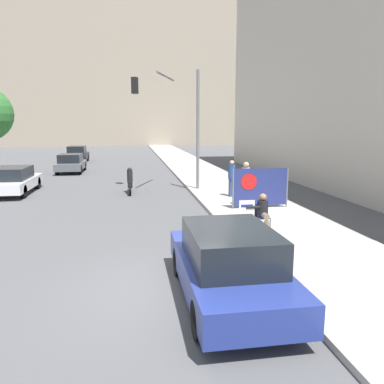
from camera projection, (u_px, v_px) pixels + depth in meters
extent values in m
plane|color=#4F4F51|center=(177.00, 289.00, 7.86)|extent=(160.00, 160.00, 0.00)
cube|color=#A8A399|center=(213.00, 181.00, 23.06)|extent=(3.93, 90.00, 0.14)
cube|color=gray|center=(122.00, 51.00, 67.54)|extent=(52.00, 12.00, 33.75)
cylinder|color=#474C56|center=(259.00, 227.00, 11.39)|extent=(0.03, 0.03, 0.45)
cylinder|color=#474C56|center=(270.00, 226.00, 11.45)|extent=(0.03, 0.03, 0.45)
cylinder|color=#474C56|center=(255.00, 224.00, 11.75)|extent=(0.03, 0.03, 0.45)
cylinder|color=#474C56|center=(266.00, 223.00, 11.81)|extent=(0.03, 0.03, 0.45)
cube|color=navy|center=(263.00, 218.00, 11.56)|extent=(0.40, 0.40, 0.02)
cube|color=navy|center=(261.00, 210.00, 11.71)|extent=(0.40, 0.02, 0.38)
cylinder|color=#756651|center=(265.00, 216.00, 11.38)|extent=(0.18, 0.42, 0.18)
cylinder|color=#756651|center=(267.00, 228.00, 11.24)|extent=(0.16, 0.16, 0.45)
cube|color=black|center=(267.00, 234.00, 11.21)|extent=(0.20, 0.28, 0.10)
cylinder|color=black|center=(263.00, 209.00, 11.54)|extent=(0.34, 0.34, 0.52)
sphere|color=#936B4C|center=(263.00, 197.00, 11.47)|extent=(0.22, 0.22, 0.22)
cylinder|color=black|center=(253.00, 207.00, 11.40)|extent=(0.45, 0.09, 0.09)
cube|color=white|center=(247.00, 206.00, 11.36)|extent=(0.49, 0.02, 0.34)
cube|color=navy|center=(247.00, 206.00, 11.34)|extent=(0.37, 0.01, 0.08)
cylinder|color=#334775|center=(245.00, 196.00, 15.31)|extent=(0.28, 0.28, 0.89)
cylinder|color=#9E9EA3|center=(246.00, 176.00, 15.17)|extent=(0.34, 0.34, 0.70)
sphere|color=tan|center=(246.00, 165.00, 15.09)|extent=(0.23, 0.23, 0.23)
cylinder|color=#334775|center=(231.00, 188.00, 17.48)|extent=(0.28, 0.28, 0.82)
cylinder|color=navy|center=(232.00, 172.00, 17.35)|extent=(0.34, 0.34, 0.65)
sphere|color=tan|center=(232.00, 163.00, 17.27)|extent=(0.22, 0.22, 0.22)
cylinder|color=slate|center=(233.00, 189.00, 14.79)|extent=(0.06, 0.06, 1.60)
cylinder|color=slate|center=(287.00, 187.00, 15.15)|extent=(0.06, 0.06, 1.60)
cube|color=navy|center=(260.00, 187.00, 14.96)|extent=(2.26, 0.02, 1.50)
cylinder|color=red|center=(249.00, 182.00, 14.82)|extent=(0.66, 0.01, 0.66)
cylinder|color=slate|center=(198.00, 130.00, 19.29)|extent=(0.16, 0.16, 6.06)
cylinder|color=slate|center=(166.00, 76.00, 19.11)|extent=(1.22, 3.19, 0.11)
cube|color=black|center=(135.00, 85.00, 19.48)|extent=(0.38, 0.38, 0.84)
sphere|color=green|center=(135.00, 91.00, 19.53)|extent=(0.18, 0.18, 0.18)
cube|color=navy|center=(227.00, 272.00, 7.37)|extent=(1.81, 4.26, 0.56)
cube|color=black|center=(230.00, 245.00, 7.10)|extent=(1.55, 2.22, 0.65)
cylinder|color=black|center=(179.00, 262.00, 8.57)|extent=(0.22, 0.64, 0.64)
cylinder|color=black|center=(246.00, 258.00, 8.82)|extent=(0.22, 0.64, 0.64)
cylinder|color=black|center=(200.00, 320.00, 6.00)|extent=(0.22, 0.64, 0.64)
cylinder|color=black|center=(293.00, 312.00, 6.25)|extent=(0.22, 0.64, 0.64)
cube|color=silver|center=(14.00, 183.00, 18.99)|extent=(1.84, 4.52, 0.49)
cube|color=black|center=(12.00, 173.00, 18.72)|extent=(1.59, 2.35, 0.60)
cylinder|color=black|center=(6.00, 184.00, 20.26)|extent=(0.22, 0.64, 0.64)
cylinder|color=black|center=(37.00, 183.00, 20.52)|extent=(0.22, 0.64, 0.64)
cylinder|color=black|center=(23.00, 192.00, 17.79)|extent=(0.22, 0.64, 0.64)
cube|color=#565B60|center=(71.00, 165.00, 27.75)|extent=(1.79, 4.12, 0.50)
cube|color=black|center=(70.00, 158.00, 27.49)|extent=(1.54, 2.14, 0.61)
cylinder|color=black|center=(63.00, 166.00, 28.90)|extent=(0.22, 0.64, 0.64)
cylinder|color=black|center=(84.00, 166.00, 29.15)|extent=(0.22, 0.64, 0.64)
cylinder|color=black|center=(57.00, 170.00, 26.42)|extent=(0.22, 0.64, 0.64)
cylinder|color=black|center=(80.00, 170.00, 26.66)|extent=(0.22, 0.64, 0.64)
cube|color=black|center=(77.00, 156.00, 35.69)|extent=(1.79, 4.11, 0.59)
cube|color=black|center=(77.00, 150.00, 35.42)|extent=(1.54, 2.14, 0.68)
cylinder|color=black|center=(71.00, 158.00, 36.85)|extent=(0.22, 0.64, 0.64)
cylinder|color=black|center=(88.00, 158.00, 37.10)|extent=(0.22, 0.64, 0.64)
cylinder|color=black|center=(67.00, 160.00, 34.37)|extent=(0.22, 0.64, 0.64)
cylinder|color=black|center=(84.00, 160.00, 34.62)|extent=(0.22, 0.64, 0.64)
cube|color=black|center=(130.00, 184.00, 19.16)|extent=(0.24, 0.92, 0.32)
cylinder|color=black|center=(130.00, 176.00, 19.04)|extent=(0.28, 0.28, 0.62)
sphere|color=black|center=(130.00, 170.00, 18.99)|extent=(0.24, 0.24, 0.24)
cylinder|color=black|center=(130.00, 185.00, 19.94)|extent=(0.10, 0.60, 0.60)
cylinder|color=black|center=(130.00, 190.00, 18.44)|extent=(0.10, 0.60, 0.60)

